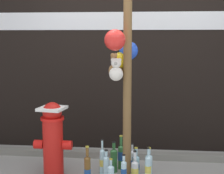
{
  "coord_description": "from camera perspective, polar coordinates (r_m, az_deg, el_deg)",
  "views": [
    {
      "loc": [
        0.16,
        -3.06,
        1.52
      ],
      "look_at": [
        -0.17,
        0.43,
        1.0
      ],
      "focal_mm": 54.96,
      "sensor_mm": 36.0,
      "label": 1
    }
  ],
  "objects": [
    {
      "name": "curb_strip",
      "position": [
        4.41,
        3.13,
        -11.26
      ],
      "size": [
        8.0,
        0.12,
        0.08
      ],
      "primitive_type": "cube",
      "color": "slate",
      "rests_on": "ground_plane"
    },
    {
      "name": "bottle_6",
      "position": [
        3.87,
        6.15,
        -12.59
      ],
      "size": [
        0.08,
        0.08,
        0.32
      ],
      "color": "#B2DBEA",
      "rests_on": "ground_plane"
    },
    {
      "name": "bottle_0",
      "position": [
        3.74,
        -0.97,
        -13.18
      ],
      "size": [
        0.06,
        0.06,
        0.34
      ],
      "color": "#B2DBEA",
      "rests_on": "ground_plane"
    },
    {
      "name": "memorial_post",
      "position": [
        3.5,
        1.97,
        8.37
      ],
      "size": [
        0.56,
        0.5,
        2.57
      ],
      "color": "brown",
      "rests_on": "ground_plane"
    },
    {
      "name": "fire_hydrant",
      "position": [
        3.85,
        -9.81,
        -8.22
      ],
      "size": [
        0.42,
        0.31,
        0.82
      ],
      "color": "red",
      "rests_on": "ground_plane"
    },
    {
      "name": "bottle_8",
      "position": [
        3.83,
        3.98,
        -12.86
      ],
      "size": [
        0.08,
        0.08,
        0.34
      ],
      "color": "#93CCE0",
      "rests_on": "ground_plane"
    },
    {
      "name": "bottle_11",
      "position": [
        3.86,
        -1.63,
        -12.27
      ],
      "size": [
        0.06,
        0.06,
        0.41
      ],
      "color": "#B2DBEA",
      "rests_on": "ground_plane"
    },
    {
      "name": "bottle_4",
      "position": [
        3.95,
        0.31,
        -11.91
      ],
      "size": [
        0.08,
        0.08,
        0.35
      ],
      "color": "#337038",
      "rests_on": "ground_plane"
    },
    {
      "name": "bottle_1",
      "position": [
        3.98,
        3.37,
        -12.16
      ],
      "size": [
        0.07,
        0.07,
        0.33
      ],
      "color": "silver",
      "rests_on": "ground_plane"
    },
    {
      "name": "bottle_5",
      "position": [
        3.59,
        1.97,
        -14.06
      ],
      "size": [
        0.06,
        0.06,
        0.35
      ],
      "color": "#B2DBEA",
      "rests_on": "ground_plane"
    },
    {
      "name": "bottle_10",
      "position": [
        4.04,
        1.5,
        -11.32
      ],
      "size": [
        0.07,
        0.07,
        0.4
      ],
      "color": "#337038",
      "rests_on": "ground_plane"
    },
    {
      "name": "litter_3",
      "position": [
        4.62,
        17.45,
        -11.18
      ],
      "size": [
        0.16,
        0.1,
        0.01
      ],
      "primitive_type": "cube",
      "rotation": [
        0.0,
        0.0,
        0.33
      ],
      "color": "tan",
      "rests_on": "ground_plane"
    },
    {
      "name": "building_wall",
      "position": [
        4.63,
        3.56,
        10.18
      ],
      "size": [
        10.0,
        0.21,
        3.33
      ],
      "color": "black",
      "rests_on": "ground_plane"
    },
    {
      "name": "bottle_3",
      "position": [
        3.7,
        3.82,
        -13.67
      ],
      "size": [
        0.08,
        0.08,
        0.34
      ],
      "color": "silver",
      "rests_on": "ground_plane"
    },
    {
      "name": "bottle_7",
      "position": [
        3.69,
        6.01,
        -13.37
      ],
      "size": [
        0.07,
        0.07,
        0.39
      ],
      "color": "#B2DBEA",
      "rests_on": "ground_plane"
    },
    {
      "name": "bottle_2",
      "position": [
        3.7,
        -4.11,
        -13.39
      ],
      "size": [
        0.07,
        0.07,
        0.39
      ],
      "color": "brown",
      "rests_on": "ground_plane"
    }
  ]
}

